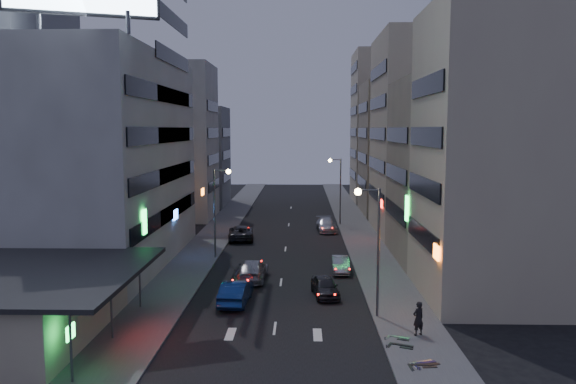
{
  "coord_description": "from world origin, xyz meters",
  "views": [
    {
      "loc": [
        1.56,
        -27.98,
        11.73
      ],
      "look_at": [
        0.42,
        19.05,
        6.42
      ],
      "focal_mm": 35.0,
      "sensor_mm": 36.0,
      "label": 1
    }
  ],
  "objects_px": {
    "scooter_black_a": "(434,352)",
    "scooter_silver_b": "(410,329)",
    "parked_car_left": "(241,233)",
    "road_car_silver": "(252,270)",
    "parked_car_right_mid": "(341,265)",
    "parked_car_right_near": "(325,286)",
    "road_car_blue": "(236,292)",
    "scooter_blue": "(435,349)",
    "person": "(418,318)",
    "scooter_black_b": "(415,336)",
    "parked_car_right_far": "(326,225)",
    "scooter_silver_a": "(431,349)"
  },
  "relations": [
    {
      "from": "scooter_blue",
      "to": "road_car_silver",
      "type": "bearing_deg",
      "value": 17.25
    },
    {
      "from": "parked_car_right_mid",
      "to": "scooter_black_a",
      "type": "xyz_separation_m",
      "value": [
        3.38,
        -18.23,
        0.08
      ]
    },
    {
      "from": "scooter_blue",
      "to": "scooter_black_b",
      "type": "distance_m",
      "value": 1.94
    },
    {
      "from": "scooter_black_b",
      "to": "scooter_silver_b",
      "type": "bearing_deg",
      "value": 23.85
    },
    {
      "from": "parked_car_left",
      "to": "parked_car_right_far",
      "type": "relative_size",
      "value": 1.08
    },
    {
      "from": "scooter_blue",
      "to": "scooter_silver_a",
      "type": "bearing_deg",
      "value": 33.6
    },
    {
      "from": "parked_car_right_far",
      "to": "scooter_black_b",
      "type": "distance_m",
      "value": 34.75
    },
    {
      "from": "road_car_silver",
      "to": "scooter_blue",
      "type": "bearing_deg",
      "value": 126.57
    },
    {
      "from": "parked_car_left",
      "to": "road_car_silver",
      "type": "relative_size",
      "value": 1.01
    },
    {
      "from": "parked_car_right_far",
      "to": "scooter_black_a",
      "type": "bearing_deg",
      "value": -88.91
    },
    {
      "from": "scooter_black_a",
      "to": "scooter_silver_b",
      "type": "xyz_separation_m",
      "value": [
        -0.52,
        3.36,
        -0.04
      ]
    },
    {
      "from": "parked_car_left",
      "to": "scooter_black_b",
      "type": "distance_m",
      "value": 31.93
    },
    {
      "from": "parked_car_right_far",
      "to": "road_car_silver",
      "type": "height_order",
      "value": "road_car_silver"
    },
    {
      "from": "road_car_blue",
      "to": "person",
      "type": "relative_size",
      "value": 2.47
    },
    {
      "from": "person",
      "to": "scooter_blue",
      "type": "relative_size",
      "value": 1.02
    },
    {
      "from": "scooter_black_b",
      "to": "road_car_blue",
      "type": "bearing_deg",
      "value": 77.77
    },
    {
      "from": "scooter_black_a",
      "to": "scooter_silver_b",
      "type": "bearing_deg",
      "value": 4.2
    },
    {
      "from": "parked_car_right_near",
      "to": "scooter_black_a",
      "type": "xyz_separation_m",
      "value": [
        4.93,
        -11.6,
        0.02
      ]
    },
    {
      "from": "scooter_blue",
      "to": "parked_car_left",
      "type": "bearing_deg",
      "value": 5.42
    },
    {
      "from": "parked_car_right_near",
      "to": "scooter_blue",
      "type": "bearing_deg",
      "value": -73.53
    },
    {
      "from": "scooter_silver_a",
      "to": "parked_car_right_mid",
      "type": "bearing_deg",
      "value": -9.18
    },
    {
      "from": "person",
      "to": "road_car_blue",
      "type": "bearing_deg",
      "value": -55.94
    },
    {
      "from": "parked_car_left",
      "to": "scooter_black_a",
      "type": "height_order",
      "value": "parked_car_left"
    },
    {
      "from": "parked_car_right_near",
      "to": "parked_car_right_mid",
      "type": "distance_m",
      "value": 6.8
    },
    {
      "from": "scooter_black_a",
      "to": "road_car_silver",
      "type": "bearing_deg",
      "value": 29.09
    },
    {
      "from": "road_car_blue",
      "to": "scooter_silver_a",
      "type": "xyz_separation_m",
      "value": [
        10.99,
        -9.29,
        -0.09
      ]
    },
    {
      "from": "road_car_blue",
      "to": "parked_car_right_near",
      "type": "bearing_deg",
      "value": -159.56
    },
    {
      "from": "road_car_blue",
      "to": "scooter_silver_b",
      "type": "distance_m",
      "value": 12.29
    },
    {
      "from": "parked_car_left",
      "to": "parked_car_right_far",
      "type": "bearing_deg",
      "value": -156.56
    },
    {
      "from": "scooter_black_b",
      "to": "scooter_silver_b",
      "type": "xyz_separation_m",
      "value": [
        -0.0,
        1.17,
        -0.04
      ]
    },
    {
      "from": "scooter_silver_a",
      "to": "scooter_silver_b",
      "type": "distance_m",
      "value": 2.93
    },
    {
      "from": "scooter_silver_a",
      "to": "parked_car_right_far",
      "type": "bearing_deg",
      "value": -14.02
    },
    {
      "from": "parked_car_right_near",
      "to": "road_car_blue",
      "type": "bearing_deg",
      "value": -170.94
    },
    {
      "from": "scooter_black_a",
      "to": "scooter_silver_a",
      "type": "distance_m",
      "value": 0.48
    },
    {
      "from": "scooter_black_a",
      "to": "scooter_silver_b",
      "type": "relative_size",
      "value": 1.08
    },
    {
      "from": "scooter_blue",
      "to": "parked_car_right_near",
      "type": "bearing_deg",
      "value": 6.75
    },
    {
      "from": "road_car_silver",
      "to": "person",
      "type": "height_order",
      "value": "person"
    },
    {
      "from": "parked_car_right_near",
      "to": "road_car_blue",
      "type": "xyz_separation_m",
      "value": [
        -6.09,
        -1.84,
        0.1
      ]
    },
    {
      "from": "parked_car_right_mid",
      "to": "road_car_silver",
      "type": "xyz_separation_m",
      "value": [
        -7.08,
        -2.58,
        0.15
      ]
    },
    {
      "from": "parked_car_left",
      "to": "scooter_black_a",
      "type": "relative_size",
      "value": 2.79
    },
    {
      "from": "parked_car_left",
      "to": "scooter_black_a",
      "type": "distance_m",
      "value": 34.15
    },
    {
      "from": "parked_car_right_far",
      "to": "person",
      "type": "bearing_deg",
      "value": -88.22
    },
    {
      "from": "parked_car_left",
      "to": "road_car_silver",
      "type": "height_order",
      "value": "road_car_silver"
    },
    {
      "from": "scooter_silver_b",
      "to": "scooter_blue",
      "type": "bearing_deg",
      "value": -144.42
    },
    {
      "from": "scooter_blue",
      "to": "scooter_black_b",
      "type": "bearing_deg",
      "value": 1.94
    },
    {
      "from": "road_car_blue",
      "to": "scooter_black_a",
      "type": "bearing_deg",
      "value": 142.08
    },
    {
      "from": "road_car_silver",
      "to": "parked_car_right_mid",
      "type": "bearing_deg",
      "value": -158.07
    },
    {
      "from": "parked_car_right_mid",
      "to": "road_car_blue",
      "type": "distance_m",
      "value": 11.4
    },
    {
      "from": "parked_car_right_mid",
      "to": "scooter_silver_b",
      "type": "bearing_deg",
      "value": -78.05
    },
    {
      "from": "parked_car_right_near",
      "to": "scooter_silver_a",
      "type": "distance_m",
      "value": 12.16
    }
  ]
}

